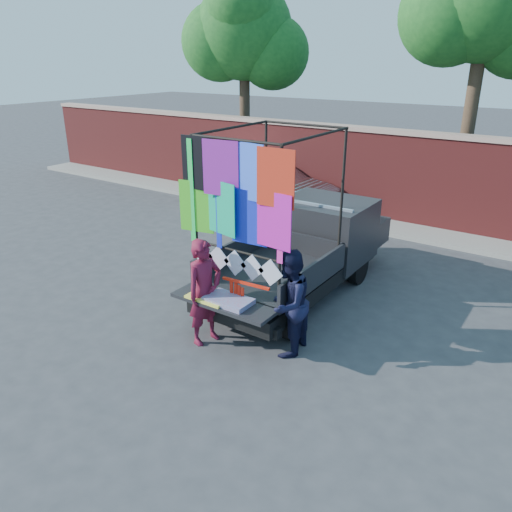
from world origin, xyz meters
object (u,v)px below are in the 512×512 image
Objects in this scene: sedan at (268,187)px; man at (288,303)px; pickup_truck at (312,246)px; woman at (205,292)px.

man is at bearing -145.64° from sedan.
pickup_truck is at bearing -166.71° from man.
sedan is 2.45× the size of woman.
sedan is 7.71m from woman.
man is (0.94, -2.51, 0.03)m from pickup_truck.
sedan is (-3.68, 3.98, -0.12)m from pickup_truck.
pickup_truck is at bearing -138.35° from sedan.
pickup_truck is 3.00m from woman.
woman reaches higher than man.
woman is at bearing -155.59° from sedan.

